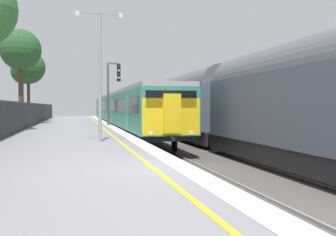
{
  "coord_description": "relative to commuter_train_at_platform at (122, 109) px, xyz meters",
  "views": [
    {
      "loc": [
        -2.14,
        -9.44,
        1.48
      ],
      "look_at": [
        1.87,
        8.13,
        0.97
      ],
      "focal_mm": 43.09,
      "sensor_mm": 36.0,
      "label": 1
    }
  ],
  "objects": [
    {
      "name": "ground",
      "position": [
        0.54,
        -28.82,
        -1.88
      ],
      "size": [
        17.4,
        110.0,
        1.21
      ],
      "color": "gray"
    },
    {
      "name": "freight_train_adjacent_track",
      "position": [
        4.0,
        -17.12,
        0.44
      ],
      "size": [
        2.6,
        26.79,
        4.93
      ],
      "color": "#232326",
      "rests_on": "ground"
    },
    {
      "name": "commuter_train_at_platform",
      "position": [
        0.0,
        0.0,
        0.0
      ],
      "size": [
        2.83,
        41.34,
        3.81
      ],
      "color": "#2D846B",
      "rests_on": "ground"
    },
    {
      "name": "platform_lamp_mid",
      "position": [
        -3.25,
        -21.03,
        2.0
      ],
      "size": [
        2.0,
        0.2,
        5.53
      ],
      "color": "#93999E",
      "rests_on": "ground"
    },
    {
      "name": "background_tree_centre",
      "position": [
        -8.9,
        3.2,
        3.91
      ],
      "size": [
        3.29,
        3.27,
        6.96
      ],
      "color": "#473323",
      "rests_on": "ground"
    },
    {
      "name": "signal_gantry",
      "position": [
        -1.47,
        -5.88,
        1.85
      ],
      "size": [
        1.1,
        0.24,
        4.98
      ],
      "color": "#47474C",
      "rests_on": "ground"
    },
    {
      "name": "background_tree_left",
      "position": [
        -8.76,
        -2.22,
        4.86
      ],
      "size": [
        3.43,
        3.43,
        8.02
      ],
      "color": "#473323",
      "rests_on": "ground"
    }
  ]
}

